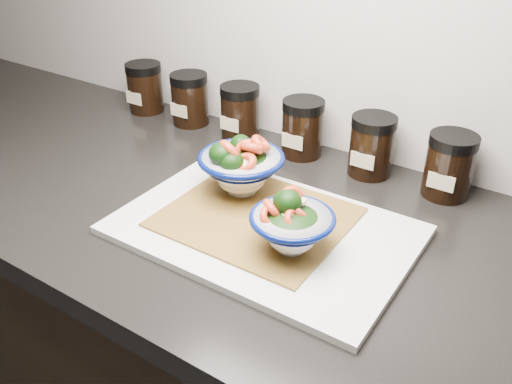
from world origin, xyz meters
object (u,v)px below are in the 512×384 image
Objects in this scene: spice_jar_a at (145,87)px; spice_jar_c at (240,112)px; spice_jar_b at (190,99)px; spice_jar_f at (449,166)px; bowl_right at (291,224)px; spice_jar_d at (302,128)px; cutting_board at (264,230)px; spice_jar_e at (372,146)px; bowl_left at (241,166)px.

spice_jar_a is 0.27m from spice_jar_c.
spice_jar_b and spice_jar_f have the same top height.
spice_jar_d reaches higher than bowl_right.
spice_jar_a is (-0.50, 0.27, 0.05)m from cutting_board.
spice_jar_b and spice_jar_e have the same top height.
spice_jar_c and spice_jar_d have the same top height.
spice_jar_a is 0.42m from spice_jar_d.
spice_jar_e is at bearing 180.00° from spice_jar_f.
spice_jar_d is at bearing 180.00° from spice_jar_f.
spice_jar_a is at bearing 180.00° from spice_jar_c.
spice_jar_a is at bearing 180.00° from spice_jar_b.
spice_jar_d is (-0.15, 0.30, 0.00)m from bowl_right.
spice_jar_b is 1.00× the size of spice_jar_f.
spice_jar_c is (0.27, 0.00, 0.00)m from spice_jar_a.
spice_jar_d is (0.42, 0.00, 0.00)m from spice_jar_a.
spice_jar_e is 0.14m from spice_jar_f.
spice_jar_a is at bearing 153.50° from bowl_left.
bowl_left is 1.30× the size of spice_jar_e.
spice_jar_c is (-0.15, 0.21, -0.01)m from bowl_left.
bowl_left is at bearing -125.32° from spice_jar_e.
spice_jar_a and spice_jar_c have the same top height.
bowl_left is 1.30× the size of spice_jar_a.
spice_jar_b is (-0.37, 0.27, 0.05)m from cutting_board.
bowl_left is at bearing 148.31° from bowl_right.
bowl_right is (0.06, -0.03, 0.05)m from cutting_board.
spice_jar_f is (0.57, 0.00, 0.00)m from spice_jar_b.
spice_jar_a is 1.00× the size of spice_jar_e.
spice_jar_a is 0.70m from spice_jar_f.
spice_jar_b is 0.57m from spice_jar_f.
bowl_left is 0.35m from spice_jar_f.
spice_jar_b is (-0.43, 0.30, 0.00)m from bowl_right.
spice_jar_f is (0.29, 0.21, -0.01)m from bowl_left.
cutting_board is 3.98× the size of spice_jar_e.
spice_jar_f is at bearing 35.72° from bowl_left.
bowl_left is (-0.09, 0.07, 0.06)m from cutting_board.
spice_jar_b and spice_jar_d have the same top height.
spice_jar_f is (0.29, 0.00, 0.00)m from spice_jar_d.
spice_jar_c reaches higher than cutting_board.
spice_jar_f is at bearing 0.00° from spice_jar_b.
spice_jar_e reaches higher than bowl_right.
spice_jar_a is at bearing 152.05° from bowl_right.
spice_jar_b is at bearing 143.63° from bowl_left.
bowl_right is 0.64m from spice_jar_a.
spice_jar_e is at bearing 0.00° from spice_jar_b.
spice_jar_c is at bearing 180.00° from spice_jar_f.
spice_jar_e is (0.14, 0.00, 0.00)m from spice_jar_d.
spice_jar_c is at bearing 0.00° from spice_jar_a.
bowl_right is 1.10× the size of spice_jar_f.
bowl_right is 0.53m from spice_jar_b.
spice_jar_d is 1.00× the size of spice_jar_f.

